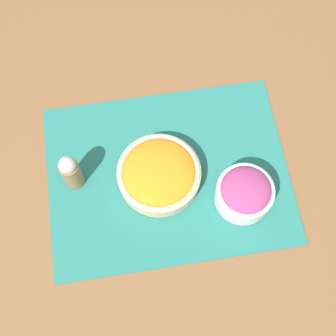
{
  "coord_description": "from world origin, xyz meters",
  "views": [
    {
      "loc": [
        0.06,
        0.36,
        0.96
      ],
      "look_at": [
        0.0,
        0.0,
        0.03
      ],
      "focal_mm": 50.0,
      "sensor_mm": 36.0,
      "label": 1
    }
  ],
  "objects": [
    {
      "name": "pepper_shaker",
      "position": [
        0.2,
        -0.01,
        0.06
      ],
      "size": [
        0.04,
        0.04,
        0.11
      ],
      "color": "olive",
      "rests_on": "placemat"
    },
    {
      "name": "onion_bowl",
      "position": [
        -0.15,
        0.08,
        0.04
      ],
      "size": [
        0.12,
        0.12,
        0.08
      ],
      "color": "silver",
      "rests_on": "placemat"
    },
    {
      "name": "ground_plane",
      "position": [
        0.0,
        0.0,
        0.0
      ],
      "size": [
        3.0,
        3.0,
        0.0
      ],
      "primitive_type": "plane",
      "color": "brown"
    },
    {
      "name": "carrot_bowl",
      "position": [
        0.02,
        0.01,
        0.03
      ],
      "size": [
        0.18,
        0.18,
        0.06
      ],
      "color": "#C6B28E",
      "rests_on": "placemat"
    },
    {
      "name": "placemat",
      "position": [
        0.0,
        0.0,
        0.0
      ],
      "size": [
        0.53,
        0.4,
        0.0
      ],
      "color": "#236B60",
      "rests_on": "ground_plane"
    }
  ]
}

